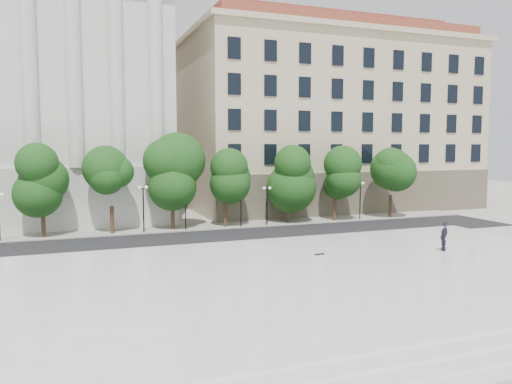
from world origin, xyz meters
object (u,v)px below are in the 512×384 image
traffic_light_east (241,191)px  skateboard (320,254)px  person_lying (443,247)px  traffic_light_west (185,193)px

traffic_light_east → skateboard: traffic_light_east is taller
person_lying → skateboard: person_lying is taller
person_lying → traffic_light_east: bearing=93.5°
traffic_light_west → person_lying: (14.98, -17.24, -2.88)m
traffic_light_east → person_lying: bearing=-61.2°
traffic_light_west → person_lying: size_ratio=2.06×
person_lying → skateboard: size_ratio=2.84×
traffic_light_west → skateboard: 16.67m
skateboard → traffic_light_east: bearing=87.4°
traffic_light_west → skateboard: bearing=-68.3°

